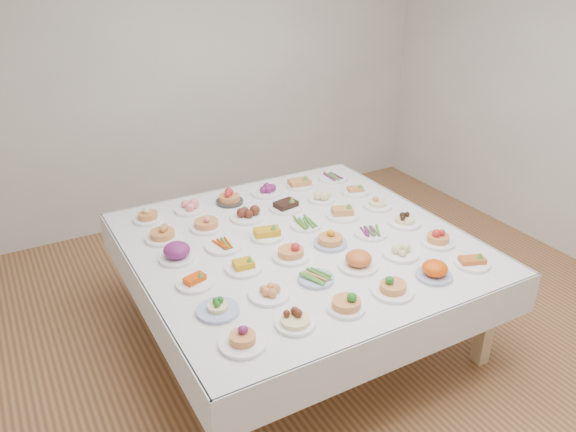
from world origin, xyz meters
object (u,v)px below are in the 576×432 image
dish_0 (243,336)px  dish_18 (177,250)px  display_table (299,249)px  dish_35 (333,177)px

dish_0 → dish_18: bearing=90.4°
display_table → dish_0: dish_0 is taller
dish_18 → dish_35: (1.63, 0.64, -0.04)m
dish_0 → dish_35: bearing=45.1°
display_table → dish_0: size_ratio=9.01×
display_table → dish_35: dish_35 is taller
dish_0 → dish_18: 0.99m
display_table → dish_0: (-0.81, -0.81, 0.12)m
dish_35 → dish_0: bearing=-134.9°
display_table → dish_18: (-0.81, 0.17, 0.14)m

